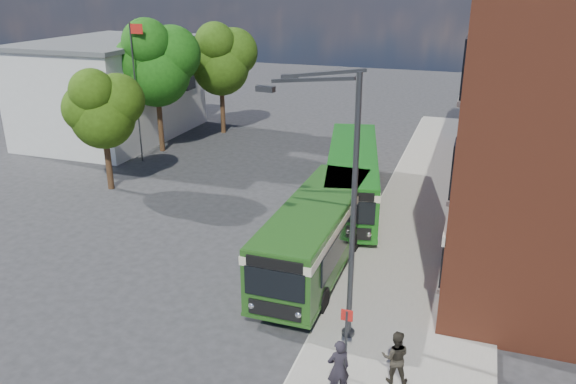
% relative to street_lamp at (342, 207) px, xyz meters
% --- Properties ---
extents(ground, '(120.00, 120.00, 0.00)m').
position_rel_street_lamp_xyz_m(ground, '(-4.84, 2.00, -4.79)').
color(ground, '#2A2A2D').
rests_on(ground, ground).
extents(pavement, '(6.00, 48.00, 0.15)m').
position_rel_street_lamp_xyz_m(pavement, '(2.16, 10.00, -4.72)').
color(pavement, gray).
rests_on(pavement, ground).
extents(kerb_line, '(0.12, 48.00, 0.01)m').
position_rel_street_lamp_xyz_m(kerb_line, '(-0.89, 10.00, -4.79)').
color(kerb_line, beige).
rests_on(kerb_line, ground).
extents(white_building, '(9.40, 13.40, 7.30)m').
position_rel_street_lamp_xyz_m(white_building, '(-22.84, 20.00, -1.13)').
color(white_building, silver).
rests_on(white_building, ground).
extents(flagpole, '(0.95, 0.10, 9.00)m').
position_rel_street_lamp_xyz_m(flagpole, '(-17.29, 15.00, 0.15)').
color(flagpole, '#323436').
rests_on(flagpole, ground).
extents(street_lamp, '(2.96, 2.38, 9.00)m').
position_rel_street_lamp_xyz_m(street_lamp, '(0.00, 0.00, 0.00)').
color(street_lamp, '#323436').
rests_on(street_lamp, ground).
extents(bus_stop_sign, '(0.35, 0.08, 2.52)m').
position_rel_street_lamp_xyz_m(bus_stop_sign, '(0.76, -2.20, -3.28)').
color(bus_stop_sign, '#323436').
rests_on(bus_stop_sign, ground).
extents(bus_front, '(2.69, 10.05, 3.02)m').
position_rel_street_lamp_xyz_m(bus_front, '(-2.05, 4.35, -2.96)').
color(bus_front, '#225018').
rests_on(bus_front, ground).
extents(bus_rear, '(4.97, 12.12, 3.02)m').
position_rel_street_lamp_xyz_m(bus_rear, '(-2.31, 12.05, -2.96)').
color(bus_rear, '#186216').
rests_on(bus_rear, ground).
extents(pedestrian_a, '(0.80, 0.74, 1.84)m').
position_rel_street_lamp_xyz_m(pedestrian_a, '(0.75, -2.99, -3.72)').
color(pedestrian_a, black).
rests_on(pedestrian_a, pavement).
extents(pedestrian_b, '(0.93, 0.78, 1.71)m').
position_rel_street_lamp_xyz_m(pedestrian_b, '(2.20, -1.86, -3.78)').
color(pedestrian_b, '#29251D').
rests_on(pedestrian_b, pavement).
extents(tree_left, '(4.18, 3.97, 7.05)m').
position_rel_street_lamp_xyz_m(tree_left, '(-16.08, 9.79, -0.01)').
color(tree_left, '#392815').
rests_on(tree_left, ground).
extents(tree_mid, '(5.44, 5.17, 9.19)m').
position_rel_street_lamp_xyz_m(tree_mid, '(-17.27, 17.53, 1.44)').
color(tree_mid, '#392815').
rests_on(tree_mid, ground).
extents(tree_right, '(5.09, 4.84, 8.59)m').
position_rel_street_lamp_xyz_m(tree_right, '(-15.31, 23.56, 1.04)').
color(tree_right, '#392815').
rests_on(tree_right, ground).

